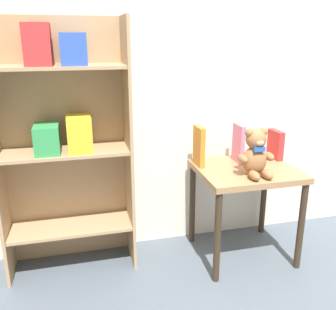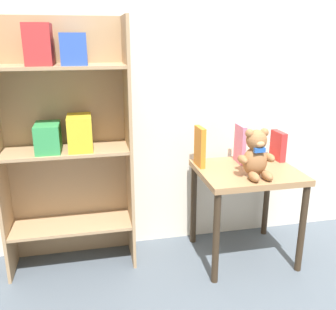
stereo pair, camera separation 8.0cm
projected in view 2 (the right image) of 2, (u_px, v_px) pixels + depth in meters
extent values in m
cube|color=silver|center=(218.00, 56.00, 2.38)|extent=(4.80, 0.06, 2.50)
cube|color=tan|center=(129.00, 147.00, 2.22)|extent=(0.02, 0.30, 1.48)
cube|color=tan|center=(67.00, 144.00, 2.28)|extent=(0.75, 0.02, 1.48)
cube|color=tan|center=(72.00, 224.00, 2.29)|extent=(0.71, 0.27, 0.02)
cube|color=tan|center=(66.00, 151.00, 2.15)|extent=(0.71, 0.27, 0.02)
cube|color=tan|center=(58.00, 67.00, 2.01)|extent=(0.71, 0.27, 0.02)
cube|color=red|center=(39.00, 44.00, 1.94)|extent=(0.13, 0.21, 0.21)
cube|color=#2D51B7|center=(74.00, 49.00, 1.98)|extent=(0.13, 0.21, 0.16)
cube|color=#33934C|center=(48.00, 137.00, 2.09)|extent=(0.13, 0.21, 0.16)
cube|color=gold|center=(80.00, 133.00, 2.12)|extent=(0.13, 0.21, 0.19)
cube|color=#9E754C|center=(247.00, 172.00, 2.28)|extent=(0.59, 0.52, 0.04)
cylinder|color=#37291A|center=(216.00, 239.00, 2.10)|extent=(0.04, 0.04, 0.56)
cylinder|color=#37291A|center=(302.00, 229.00, 2.21)|extent=(0.04, 0.04, 0.56)
cylinder|color=#37291A|center=(194.00, 205.00, 2.53)|extent=(0.04, 0.04, 0.56)
cylinder|color=#37291A|center=(267.00, 198.00, 2.64)|extent=(0.04, 0.04, 0.56)
ellipsoid|color=#99663D|center=(255.00, 161.00, 2.15)|extent=(0.15, 0.11, 0.17)
sphere|color=#99663D|center=(256.00, 140.00, 2.11)|extent=(0.12, 0.12, 0.12)
sphere|color=#99663D|center=(250.00, 133.00, 2.09)|extent=(0.05, 0.05, 0.05)
sphere|color=#99663D|center=(264.00, 133.00, 2.11)|extent=(0.05, 0.05, 0.05)
ellipsoid|color=tan|center=(260.00, 144.00, 2.07)|extent=(0.05, 0.04, 0.04)
ellipsoid|color=#99663D|center=(243.00, 160.00, 2.11)|extent=(0.05, 0.09, 0.05)
ellipsoid|color=#99663D|center=(270.00, 158.00, 2.14)|extent=(0.05, 0.09, 0.05)
ellipsoid|color=#99663D|center=(254.00, 177.00, 2.08)|extent=(0.05, 0.10, 0.05)
ellipsoid|color=#99663D|center=(267.00, 176.00, 2.10)|extent=(0.05, 0.10, 0.05)
cube|color=#2356B2|center=(260.00, 150.00, 2.08)|extent=(0.06, 0.02, 0.03)
cube|color=orange|center=(200.00, 147.00, 2.30)|extent=(0.04, 0.13, 0.25)
cube|color=#D17093|center=(240.00, 144.00, 2.36)|extent=(0.03, 0.14, 0.24)
cube|color=red|center=(278.00, 146.00, 2.43)|extent=(0.04, 0.14, 0.19)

